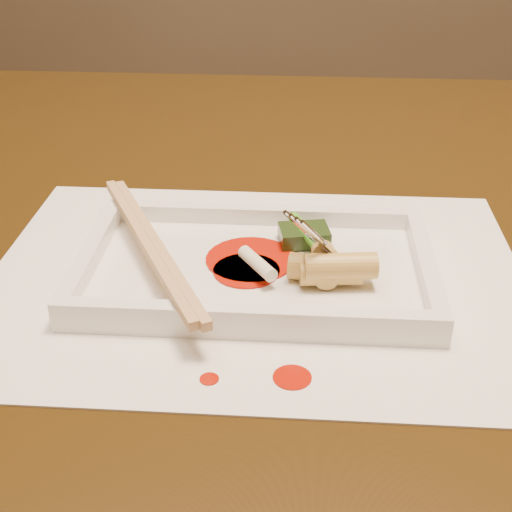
# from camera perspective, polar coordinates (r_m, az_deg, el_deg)

# --- Properties ---
(table) EXTENTS (1.40, 0.90, 0.75)m
(table) POSITION_cam_1_polar(r_m,az_deg,el_deg) (0.68, -7.83, -4.53)
(table) COLOR black
(table) RESTS_ON ground
(placemat) EXTENTS (0.40, 0.30, 0.00)m
(placemat) POSITION_cam_1_polar(r_m,az_deg,el_deg) (0.53, -0.00, -1.75)
(placemat) COLOR white
(placemat) RESTS_ON table
(sauce_splatter_a) EXTENTS (0.02, 0.02, 0.00)m
(sauce_splatter_a) POSITION_cam_1_polar(r_m,az_deg,el_deg) (0.44, 2.92, -9.67)
(sauce_splatter_a) COLOR #AD1405
(sauce_splatter_a) RESTS_ON placemat
(sauce_splatter_b) EXTENTS (0.01, 0.01, 0.00)m
(sauce_splatter_b) POSITION_cam_1_polar(r_m,az_deg,el_deg) (0.44, -3.76, -9.79)
(sauce_splatter_b) COLOR #AD1405
(sauce_splatter_b) RESTS_ON placemat
(plate_base) EXTENTS (0.26, 0.16, 0.01)m
(plate_base) POSITION_cam_1_polar(r_m,az_deg,el_deg) (0.53, 0.00, -1.31)
(plate_base) COLOR white
(plate_base) RESTS_ON placemat
(plate_rim_far) EXTENTS (0.26, 0.01, 0.01)m
(plate_rim_far) POSITION_cam_1_polar(r_m,az_deg,el_deg) (0.59, 0.50, 3.33)
(plate_rim_far) COLOR white
(plate_rim_far) RESTS_ON plate_base
(plate_rim_near) EXTENTS (0.26, 0.01, 0.01)m
(plate_rim_near) POSITION_cam_1_polar(r_m,az_deg,el_deg) (0.46, -0.64, -4.89)
(plate_rim_near) COLOR white
(plate_rim_near) RESTS_ON plate_base
(plate_rim_left) EXTENTS (0.01, 0.14, 0.01)m
(plate_rim_left) POSITION_cam_1_polar(r_m,az_deg,el_deg) (0.55, -13.07, 0.18)
(plate_rim_left) COLOR white
(plate_rim_left) RESTS_ON plate_base
(plate_rim_right) EXTENTS (0.01, 0.14, 0.01)m
(plate_rim_right) POSITION_cam_1_polar(r_m,az_deg,el_deg) (0.53, 13.43, -0.74)
(plate_rim_right) COLOR white
(plate_rim_right) RESTS_ON plate_base
(veg_piece) EXTENTS (0.04, 0.03, 0.01)m
(veg_piece) POSITION_cam_1_polar(r_m,az_deg,el_deg) (0.56, 3.87, 1.70)
(veg_piece) COLOR black
(veg_piece) RESTS_ON plate_base
(scallion_white) EXTENTS (0.03, 0.04, 0.01)m
(scallion_white) POSITION_cam_1_polar(r_m,az_deg,el_deg) (0.51, 0.12, -0.60)
(scallion_white) COLOR #EAEACC
(scallion_white) RESTS_ON plate_base
(scallion_green) EXTENTS (0.04, 0.08, 0.01)m
(scallion_green) POSITION_cam_1_polar(r_m,az_deg,el_deg) (0.54, 4.61, 1.18)
(scallion_green) COLOR green
(scallion_green) RESTS_ON plate_base
(chopstick_a) EXTENTS (0.11, 0.21, 0.01)m
(chopstick_a) POSITION_cam_1_polar(r_m,az_deg,el_deg) (0.53, -8.86, 1.01)
(chopstick_a) COLOR tan
(chopstick_a) RESTS_ON plate_rim_near
(chopstick_b) EXTENTS (0.11, 0.21, 0.01)m
(chopstick_b) POSITION_cam_1_polar(r_m,az_deg,el_deg) (0.53, -8.01, 0.98)
(chopstick_b) COLOR tan
(chopstick_b) RESTS_ON plate_rim_near
(fork) EXTENTS (0.09, 0.10, 0.14)m
(fork) POSITION_cam_1_polar(r_m,az_deg,el_deg) (0.51, 8.04, 6.96)
(fork) COLOR silver
(fork) RESTS_ON plate_base
(sauce_blob_0) EXTENTS (0.05, 0.05, 0.00)m
(sauce_blob_0) POSITION_cam_1_polar(r_m,az_deg,el_deg) (0.52, -0.77, -1.18)
(sauce_blob_0) COLOR #AD1405
(sauce_blob_0) RESTS_ON plate_base
(sauce_blob_1) EXTENTS (0.07, 0.07, 0.00)m
(sauce_blob_1) POSITION_cam_1_polar(r_m,az_deg,el_deg) (0.54, -0.44, -0.25)
(sauce_blob_1) COLOR #AD1405
(sauce_blob_1) RESTS_ON plate_base
(rice_cake_0) EXTENTS (0.04, 0.03, 0.02)m
(rice_cake_0) POSITION_cam_1_polar(r_m,az_deg,el_deg) (0.51, 5.00, -0.99)
(rice_cake_0) COLOR tan
(rice_cake_0) RESTS_ON plate_base
(rice_cake_1) EXTENTS (0.02, 0.04, 0.02)m
(rice_cake_1) POSITION_cam_1_polar(r_m,az_deg,el_deg) (0.51, 5.50, -0.67)
(rice_cake_1) COLOR tan
(rice_cake_1) RESTS_ON plate_base
(rice_cake_2) EXTENTS (0.05, 0.03, 0.02)m
(rice_cake_2) POSITION_cam_1_polar(r_m,az_deg,el_deg) (0.50, 6.79, -0.83)
(rice_cake_2) COLOR tan
(rice_cake_2) RESTS_ON plate_base
(rice_cake_3) EXTENTS (0.05, 0.02, 0.02)m
(rice_cake_3) POSITION_cam_1_polar(r_m,az_deg,el_deg) (0.50, 6.01, -1.40)
(rice_cake_3) COLOR tan
(rice_cake_3) RESTS_ON plate_base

